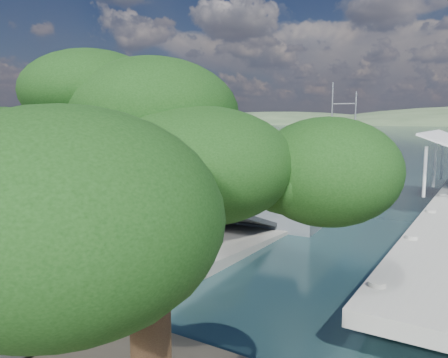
% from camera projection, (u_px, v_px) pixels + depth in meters
% --- Properties ---
extents(ground, '(1400.00, 1400.00, 0.00)m').
position_uv_depth(ground, '(134.00, 250.00, 20.38)').
color(ground, '#1A3D40').
rests_on(ground, ground).
extents(boat_ramp, '(10.00, 18.00, 0.50)m').
position_uv_depth(boat_ramp, '(118.00, 250.00, 19.50)').
color(boat_ramp, gray).
rests_on(boat_ramp, ground).
extents(shoreline_rocks, '(3.20, 5.60, 0.90)m').
position_uv_depth(shoreline_rocks, '(57.00, 230.00, 24.04)').
color(shoreline_rocks, '#595956').
rests_on(shoreline_rocks, ground).
extents(landing_craft, '(11.10, 36.99, 10.86)m').
position_uv_depth(landing_craft, '(312.00, 179.00, 37.99)').
color(landing_craft, '#474F54').
rests_on(landing_craft, ground).
extents(military_truck, '(4.89, 9.38, 4.18)m').
position_uv_depth(military_truck, '(183.00, 184.00, 23.60)').
color(military_truck, black).
rests_on(military_truck, boat_ramp).
extents(soldier, '(0.71, 0.47, 1.94)m').
position_uv_depth(soldier, '(99.00, 216.00, 20.83)').
color(soldier, black).
rests_on(soldier, boat_ramp).
extents(overhang_tree, '(7.54, 6.94, 6.84)m').
position_uv_depth(overhang_tree, '(141.00, 155.00, 6.59)').
color(overhang_tree, '#341D14').
rests_on(overhang_tree, ground).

